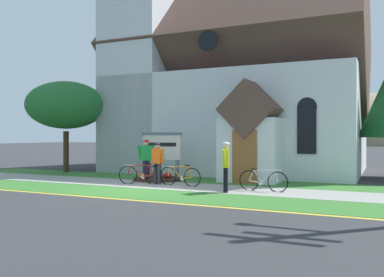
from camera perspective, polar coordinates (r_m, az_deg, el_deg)
ground at (r=18.19m, az=-1.10°, el=-5.56°), size 140.00×140.00×0.00m
sidewalk_slab at (r=15.72m, az=-2.74°, el=-6.50°), size 32.00×2.23×0.01m
grass_verge at (r=13.79m, az=-7.12°, el=-7.49°), size 32.00×2.25×0.01m
church_lawn at (r=17.75m, az=0.71°, el=-5.70°), size 24.00×2.32×0.01m
curb_paint_stripe at (r=12.74m, az=-10.20°, el=-8.17°), size 28.00×0.16×0.01m
church_building at (r=22.94m, az=4.99°, el=7.80°), size 12.98×10.89×13.81m
church_sign at (r=17.91m, az=-4.19°, el=-1.32°), size 1.97×0.21×2.03m
flower_bed at (r=17.71m, az=-4.81°, el=-5.46°), size 2.04×2.04×0.34m
bicycle_red at (r=16.34m, az=-7.04°, el=-4.91°), size 1.71×0.52×0.83m
bicycle_black at (r=15.70m, az=-1.64°, el=-5.16°), size 1.74×0.10×0.82m
bicycle_green at (r=14.40m, az=9.71°, el=-5.69°), size 1.73×0.12×0.78m
cyclist_in_white_jersey at (r=13.90m, az=4.65°, el=-3.34°), size 0.34×0.79×1.69m
cyclist_in_green_jersey at (r=16.21m, az=-4.76°, el=-2.95°), size 0.60×0.38×1.63m
cyclist_in_blue_jersey at (r=17.29m, az=-6.31°, el=-2.48°), size 0.53×0.57×1.73m
yard_deciduous_tree at (r=22.53m, az=-16.92°, el=4.37°), size 4.04×4.04×4.69m
distant_hill at (r=95.05m, az=17.44°, el=-0.68°), size 85.20×39.22×21.74m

